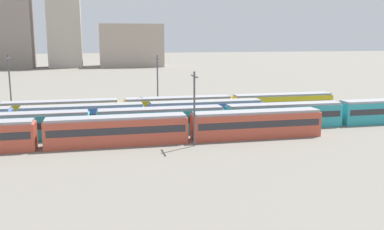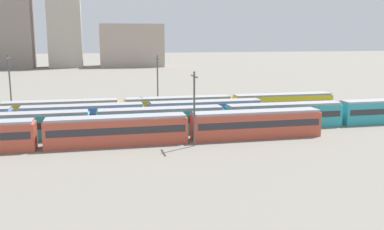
% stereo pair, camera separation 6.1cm
% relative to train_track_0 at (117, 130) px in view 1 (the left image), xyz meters
% --- Properties ---
extents(ground_plane, '(600.00, 600.00, 0.00)m').
position_rel_train_track_0_xyz_m(ground_plane, '(-14.56, 7.80, -1.90)').
color(ground_plane, slate).
extents(train_track_0, '(55.80, 3.06, 3.75)m').
position_rel_train_track_0_xyz_m(train_track_0, '(0.00, 0.00, 0.00)').
color(train_track_0, '#BC4C38').
rests_on(train_track_0, ground_plane).
extents(train_track_1, '(112.50, 3.06, 3.75)m').
position_rel_train_track_0_xyz_m(train_track_1, '(34.81, 5.20, 0.00)').
color(train_track_1, teal).
rests_on(train_track_1, ground_plane).
extents(train_track_2, '(55.80, 3.06, 3.75)m').
position_rel_train_track_0_xyz_m(train_track_2, '(-4.46, 10.40, 0.00)').
color(train_track_2, '#4C70BC').
rests_on(train_track_2, ground_plane).
extents(train_track_3, '(74.70, 3.06, 3.75)m').
position_rel_train_track_0_xyz_m(train_track_3, '(1.51, 15.60, 0.00)').
color(train_track_3, yellow).
rests_on(train_track_3, ground_plane).
extents(catenary_pole_0, '(0.24, 3.20, 9.48)m').
position_rel_train_track_0_xyz_m(catenary_pole_0, '(9.51, -2.70, 3.38)').
color(catenary_pole_0, '#4C4C51').
rests_on(catenary_pole_0, ground_plane).
extents(catenary_pole_1, '(0.24, 3.20, 10.58)m').
position_rel_train_track_0_xyz_m(catenary_pole_1, '(7.94, 18.60, 3.94)').
color(catenary_pole_1, '#4C4C51').
rests_on(catenary_pole_1, ground_plane).
extents(catenary_pole_3, '(0.24, 3.20, 10.94)m').
position_rel_train_track_0_xyz_m(catenary_pole_3, '(-15.83, 18.69, 4.12)').
color(catenary_pole_3, '#4C4C51').
rests_on(catenary_pole_3, ground_plane).
extents(distant_building_1, '(22.64, 13.29, 41.65)m').
position_rel_train_track_0_xyz_m(distant_building_1, '(-39.70, 147.92, 18.92)').
color(distant_building_1, gray).
rests_on(distant_building_1, ground_plane).
extents(distant_building_2, '(14.22, 13.26, 48.41)m').
position_rel_train_track_0_xyz_m(distant_building_2, '(-14.87, 147.92, 22.30)').
color(distant_building_2, '#B2A899').
rests_on(distant_building_2, ground_plane).
extents(distant_building_3, '(28.17, 19.86, 19.17)m').
position_rel_train_track_0_xyz_m(distant_building_3, '(14.19, 147.92, 7.68)').
color(distant_building_3, '#A89989').
rests_on(distant_building_3, ground_plane).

